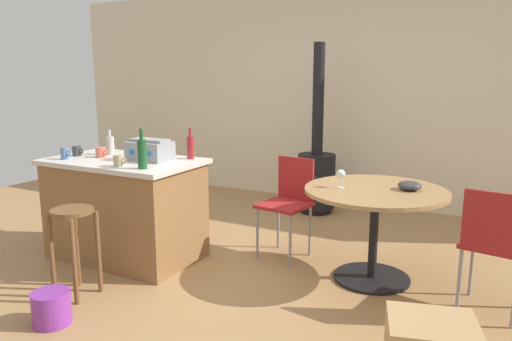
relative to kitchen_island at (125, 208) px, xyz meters
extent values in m
plane|color=#A37A4C|center=(0.91, 0.13, -0.45)|extent=(8.80, 8.80, 0.00)
cube|color=beige|center=(0.91, 2.77, 0.90)|extent=(8.00, 0.10, 2.70)
cube|color=olive|center=(0.00, 0.00, -0.02)|extent=(1.27, 0.74, 0.85)
cube|color=beige|center=(0.00, 0.00, 0.42)|extent=(1.33, 0.80, 0.04)
cylinder|color=brown|center=(0.32, -0.65, -0.13)|extent=(0.04, 0.04, 0.63)
cylinder|color=brown|center=(0.09, -0.65, -0.13)|extent=(0.04, 0.04, 0.63)
cylinder|color=brown|center=(0.09, -0.88, -0.13)|extent=(0.04, 0.04, 0.63)
cylinder|color=brown|center=(0.32, -0.88, -0.13)|extent=(0.04, 0.04, 0.63)
cylinder|color=brown|center=(0.21, -0.76, 0.20)|extent=(0.30, 0.30, 0.03)
cylinder|color=black|center=(2.08, 0.52, -0.43)|extent=(0.60, 0.60, 0.02)
cylinder|color=black|center=(2.08, 0.52, -0.09)|extent=(0.07, 0.07, 0.71)
cylinder|color=#A37A4C|center=(2.08, 0.52, 0.28)|extent=(1.10, 1.10, 0.03)
cube|color=maroon|center=(2.94, 0.38, 0.04)|extent=(0.46, 0.46, 0.03)
cube|color=maroon|center=(2.90, 0.20, 0.24)|extent=(0.36, 0.08, 0.40)
cylinder|color=gray|center=(2.74, 0.24, -0.21)|extent=(0.02, 0.02, 0.47)
cylinder|color=gray|center=(2.80, 0.58, -0.21)|extent=(0.02, 0.02, 0.47)
cube|color=maroon|center=(1.25, 0.64, 0.03)|extent=(0.45, 0.45, 0.03)
cube|color=maroon|center=(1.28, 0.83, 0.23)|extent=(0.36, 0.07, 0.40)
cylinder|color=gray|center=(1.45, 0.78, -0.21)|extent=(0.02, 0.02, 0.47)
cylinder|color=gray|center=(1.11, 0.83, -0.21)|extent=(0.02, 0.02, 0.47)
cylinder|color=gray|center=(1.06, 0.49, -0.21)|extent=(0.02, 0.02, 0.47)
cylinder|color=gray|center=(1.40, 0.45, -0.21)|extent=(0.02, 0.02, 0.47)
cylinder|color=black|center=(0.99, 2.13, -0.42)|extent=(0.37, 0.37, 0.06)
cylinder|color=black|center=(0.99, 2.13, -0.07)|extent=(0.44, 0.44, 0.63)
cube|color=#2D2826|center=(0.99, 1.91, -0.07)|extent=(0.20, 0.02, 0.20)
cylinder|color=black|center=(0.99, 2.13, 0.88)|extent=(0.13, 0.13, 1.27)
cube|color=gray|center=(0.23, 0.08, 0.52)|extent=(0.36, 0.25, 0.16)
cube|color=gray|center=(0.23, 0.08, 0.61)|extent=(0.34, 0.15, 0.02)
cube|color=blue|center=(0.14, -0.05, 0.52)|extent=(0.04, 0.01, 0.04)
cube|color=blue|center=(0.33, -0.05, 0.52)|extent=(0.04, 0.01, 0.04)
cylinder|color=maroon|center=(0.51, 0.30, 0.54)|extent=(0.06, 0.06, 0.19)
cylinder|color=maroon|center=(0.51, 0.30, 0.67)|extent=(0.02, 0.02, 0.07)
cylinder|color=#194C23|center=(0.43, -0.25, 0.55)|extent=(0.07, 0.07, 0.23)
cylinder|color=#194C23|center=(0.43, -0.25, 0.71)|extent=(0.03, 0.03, 0.09)
cylinder|color=#B7B2AD|center=(-0.28, 0.15, 0.52)|extent=(0.08, 0.08, 0.16)
cylinder|color=#B7B2AD|center=(-0.28, 0.15, 0.64)|extent=(0.03, 0.03, 0.06)
cylinder|color=tan|center=(0.20, -0.26, 0.49)|extent=(0.09, 0.09, 0.09)
torus|color=tan|center=(0.26, -0.26, 0.49)|extent=(0.05, 0.01, 0.05)
cylinder|color=#4C7099|center=(-0.45, -0.23, 0.49)|extent=(0.07, 0.07, 0.10)
torus|color=#4C7099|center=(-0.40, -0.23, 0.50)|extent=(0.05, 0.01, 0.05)
cylinder|color=#DB6651|center=(-0.25, -0.01, 0.49)|extent=(0.09, 0.09, 0.09)
torus|color=#DB6651|center=(-0.19, -0.01, 0.49)|extent=(0.05, 0.01, 0.05)
cylinder|color=#383838|center=(-0.50, -0.05, 0.49)|extent=(0.08, 0.08, 0.09)
torus|color=#383838|center=(-0.44, -0.05, 0.49)|extent=(0.05, 0.01, 0.05)
cylinder|color=silver|center=(1.82, 0.44, 0.30)|extent=(0.06, 0.06, 0.00)
cylinder|color=silver|center=(1.82, 0.44, 0.34)|extent=(0.01, 0.01, 0.08)
ellipsoid|color=silver|center=(1.82, 0.44, 0.41)|extent=(0.07, 0.07, 0.06)
ellipsoid|color=#383838|center=(2.31, 0.61, 0.33)|extent=(0.18, 0.18, 0.07)
cylinder|color=purple|center=(0.40, -1.15, -0.34)|extent=(0.25, 0.25, 0.22)
camera|label=1|loc=(2.94, -3.11, 1.17)|focal=33.86mm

